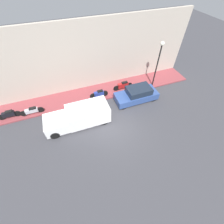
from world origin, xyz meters
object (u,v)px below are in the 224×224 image
Objects in this scene: motorcycle_red at (123,85)px; motorcycle_blue at (99,94)px; streetlamp at (159,57)px; delivery_van at (79,116)px; scooter_silver at (32,111)px; motorcycle_black at (9,114)px; parked_car at (137,94)px.

motorcycle_red is 1.14× the size of motorcycle_blue.
delivery_van is at bearing 105.79° from streetlamp.
motorcycle_blue is 0.92× the size of scooter_silver.
motorcycle_red is at bearing -86.89° from scooter_silver.
motorcycle_black is at bearing 89.43° from streetlamp.
motorcycle_red is at bearing -88.45° from motorcycle_black.
motorcycle_blue is 6.54m from streetlamp.
streetlamp is at bearing -89.75° from scooter_silver.
streetlamp reaches higher than motorcycle_blue.
motorcycle_blue reaches higher than motorcycle_black.
motorcycle_red reaches higher than motorcycle_black.
parked_car is 1.98× the size of motorcycle_red.
motorcycle_red is 4.27m from streetlamp.
motorcycle_red is 2.71m from motorcycle_blue.
motorcycle_blue is at bearing 89.50° from streetlamp.
scooter_silver is (-0.10, 6.13, -0.04)m from motorcycle_blue.
scooter_silver is 12.38m from streetlamp.
delivery_van is 5.83m from motorcycle_red.
delivery_van is 2.88× the size of motorcycle_blue.
streetlamp is (0.05, -12.06, 2.82)m from scooter_silver.
parked_car is at bearing -97.70° from motorcycle_black.
delivery_van is 2.52× the size of motorcycle_red.
motorcycle_black reaches higher than scooter_silver.
motorcycle_red is at bearing -82.05° from motorcycle_blue.
scooter_silver is at bearing 93.11° from motorcycle_red.
motorcycle_blue is at bearing -45.19° from delivery_van.
streetlamp is (2.36, -8.35, 2.51)m from delivery_van.
parked_car is 3.63m from motorcycle_blue.
streetlamp is (1.39, -2.59, 2.67)m from parked_car.
motorcycle_red is (0.29, -10.66, 0.03)m from motorcycle_black.
delivery_van reaches higher than motorcycle_red.
delivery_van is (-0.97, 5.76, 0.17)m from parked_car.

